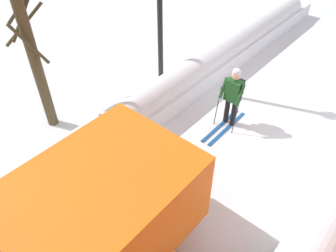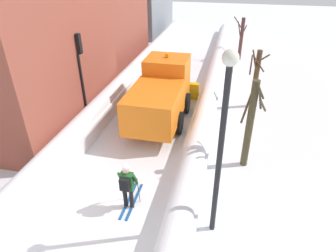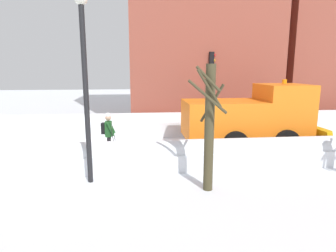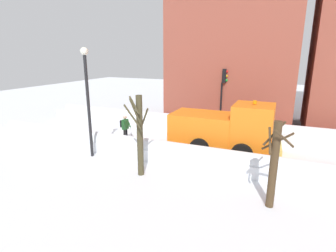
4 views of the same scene
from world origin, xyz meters
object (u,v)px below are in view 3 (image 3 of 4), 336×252
(bare_tree_near, at_px, (209,126))
(street_lamp, at_px, (85,68))
(plow_truck, at_px, (252,117))
(skier, at_px, (109,132))
(traffic_light_pole, at_px, (210,77))

(bare_tree_near, bearing_deg, street_lamp, -105.39)
(plow_truck, distance_m, skier, 6.29)
(bare_tree_near, bearing_deg, plow_truck, 144.67)
(traffic_light_pole, xyz_separation_m, bare_tree_near, (7.83, -1.95, -1.18))
(plow_truck, xyz_separation_m, skier, (0.36, -6.26, -0.48))
(skier, distance_m, street_lamp, 3.88)
(skier, bearing_deg, plow_truck, 93.25)
(plow_truck, distance_m, bare_tree_near, 5.19)
(traffic_light_pole, distance_m, bare_tree_near, 8.15)
(traffic_light_pole, relative_size, bare_tree_near, 1.21)
(skier, distance_m, bare_tree_near, 5.15)
(plow_truck, bearing_deg, bare_tree_near, -35.33)
(plow_truck, bearing_deg, skier, -86.75)
(skier, height_order, traffic_light_pole, traffic_light_pole)
(street_lamp, bearing_deg, plow_truck, 116.16)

